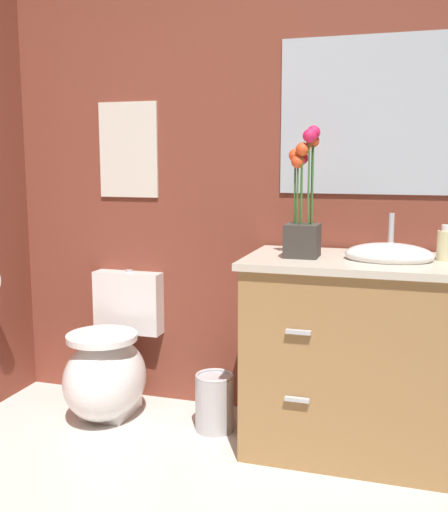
% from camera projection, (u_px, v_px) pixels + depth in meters
% --- Properties ---
extents(wall_back, '(3.93, 0.05, 2.50)m').
position_uv_depth(wall_back, '(293.00, 161.00, 2.88)').
color(wall_back, brown).
rests_on(wall_back, ground_plane).
extents(toilet, '(0.38, 0.59, 0.69)m').
position_uv_depth(toilet, '(109.00, 367.00, 3.00)').
color(toilet, white).
rests_on(toilet, ground_plane).
extents(vanity_cabinet, '(0.94, 0.56, 1.03)m').
position_uv_depth(vanity_cabinet, '(356.00, 354.00, 2.60)').
color(vanity_cabinet, '#9E7242').
rests_on(vanity_cabinet, ground_plane).
extents(flower_vase, '(0.14, 0.14, 0.55)m').
position_uv_depth(flower_vase, '(303.00, 211.00, 2.55)').
color(flower_vase, '#38332D').
rests_on(flower_vase, vanity_cabinet).
extents(soap_bottle, '(0.07, 0.07, 0.15)m').
position_uv_depth(soap_bottle, '(445.00, 245.00, 2.47)').
color(soap_bottle, beige).
rests_on(soap_bottle, vanity_cabinet).
extents(trash_bin, '(0.18, 0.18, 0.27)m').
position_uv_depth(trash_bin, '(214.00, 402.00, 2.84)').
color(trash_bin, '#B7B7BC').
rests_on(trash_bin, ground_plane).
extents(wall_poster, '(0.32, 0.01, 0.48)m').
position_uv_depth(wall_poster, '(128.00, 150.00, 3.09)').
color(wall_poster, silver).
extents(wall_mirror, '(0.80, 0.01, 0.70)m').
position_uv_depth(wall_mirror, '(369.00, 116.00, 2.72)').
color(wall_mirror, '#B2BCC6').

